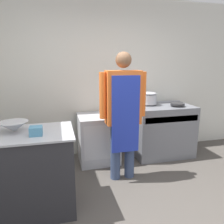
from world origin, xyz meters
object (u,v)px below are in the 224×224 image
object	(u,v)px
fridge_unit	(98,138)
mixing_bowl	(14,127)
person_cook	(123,109)
saute_pan	(177,104)
plastic_tub	(36,131)
stock_pot	(149,98)
stove	(162,130)

from	to	relation	value
fridge_unit	mixing_bowl	distance (m)	1.59
fridge_unit	person_cook	distance (m)	0.93
saute_pan	fridge_unit	bearing A→B (deg)	173.67
plastic_tub	stock_pot	xyz separation A→B (m)	(1.78, 1.26, 0.07)
person_cook	stock_pot	xyz separation A→B (m)	(0.70, 0.74, 0.01)
stock_pot	saute_pan	bearing A→B (deg)	-28.22
person_cook	plastic_tub	world-z (taller)	person_cook
fridge_unit	plastic_tub	size ratio (longest dim) A/B	6.29
person_cook	plastic_tub	xyz separation A→B (m)	(-1.09, -0.52, -0.06)
person_cook	mixing_bowl	size ratio (longest dim) A/B	5.85
stock_pot	saute_pan	size ratio (longest dim) A/B	1.16
person_cook	saute_pan	world-z (taller)	person_cook
person_cook	stove	bearing A→B (deg)	33.97
stove	mixing_bowl	distance (m)	2.50
stove	saute_pan	size ratio (longest dim) A/B	4.28
stove	stock_pot	xyz separation A→B (m)	(-0.23, 0.12, 0.58)
fridge_unit	mixing_bowl	xyz separation A→B (m)	(-1.09, -1.00, 0.57)
stove	fridge_unit	distance (m)	1.16
plastic_tub	stock_pot	world-z (taller)	stock_pot
mixing_bowl	stock_pot	xyz separation A→B (m)	(2.02, 1.08, 0.06)
stove	fridge_unit	world-z (taller)	stove
plastic_tub	saute_pan	distance (m)	2.44
person_cook	stock_pot	distance (m)	1.02
mixing_bowl	stock_pot	distance (m)	2.29
mixing_bowl	plastic_tub	size ratio (longest dim) A/B	2.43
fridge_unit	mixing_bowl	bearing A→B (deg)	-137.54
stove	fridge_unit	bearing A→B (deg)	178.23
fridge_unit	saute_pan	xyz separation A→B (m)	(1.36, -0.15, 0.54)
plastic_tub	stove	bearing A→B (deg)	29.58
plastic_tub	saute_pan	size ratio (longest dim) A/B	0.52
stove	stock_pot	distance (m)	0.63
mixing_bowl	fridge_unit	bearing A→B (deg)	42.46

